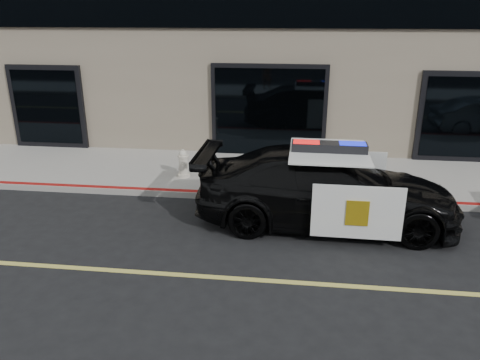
# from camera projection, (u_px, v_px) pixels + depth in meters

# --- Properties ---
(ground) EXTENTS (120.00, 120.00, 0.00)m
(ground) POSITION_uv_depth(u_px,v_px,m) (299.00, 283.00, 7.90)
(ground) COLOR black
(ground) RESTS_ON ground
(sidewalk_n) EXTENTS (60.00, 3.50, 0.15)m
(sidewalk_n) POSITION_uv_depth(u_px,v_px,m) (300.00, 176.00, 12.77)
(sidewalk_n) COLOR gray
(sidewalk_n) RESTS_ON ground
(police_car) EXTENTS (2.59, 5.55, 1.80)m
(police_car) POSITION_uv_depth(u_px,v_px,m) (327.00, 188.00, 9.86)
(police_car) COLOR black
(police_car) RESTS_ON ground
(fire_hydrant) EXTENTS (0.34, 0.47, 0.75)m
(fire_hydrant) POSITION_uv_depth(u_px,v_px,m) (183.00, 164.00, 12.35)
(fire_hydrant) COLOR beige
(fire_hydrant) RESTS_ON sidewalk_n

